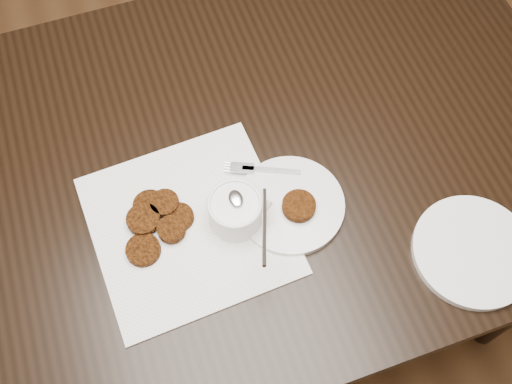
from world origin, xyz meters
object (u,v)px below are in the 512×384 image
at_px(napkin, 189,225).
at_px(plate_empty, 473,251).
at_px(sauce_ramekin, 235,202).
at_px(plate_with_patty, 290,203).
at_px(table, 234,237).

height_order(napkin, plate_empty, plate_empty).
distance_m(sauce_ramekin, plate_with_patty, 0.11).
distance_m(plate_with_patty, plate_empty, 0.33).
bearing_deg(plate_empty, napkin, 154.80).
bearing_deg(plate_with_patty, plate_empty, -35.20).
height_order(napkin, plate_with_patty, plate_with_patty).
xyz_separation_m(table, plate_with_patty, (0.08, -0.13, 0.39)).
xyz_separation_m(sauce_ramekin, plate_empty, (0.37, -0.19, -0.06)).
relative_size(table, napkin, 4.21).
bearing_deg(napkin, plate_empty, -25.20).
bearing_deg(plate_empty, sauce_ramekin, 151.97).
xyz_separation_m(sauce_ramekin, plate_with_patty, (0.10, -0.01, -0.06)).
height_order(sauce_ramekin, plate_with_patty, sauce_ramekin).
distance_m(napkin, sauce_ramekin, 0.11).
bearing_deg(sauce_ramekin, napkin, 168.84).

